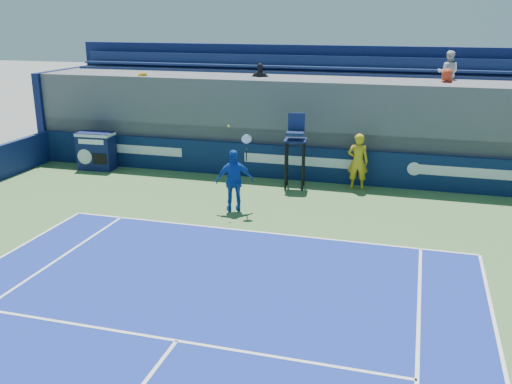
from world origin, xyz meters
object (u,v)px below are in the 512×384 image
(tennis_player, at_px, (234,181))
(match_clock, at_px, (96,150))
(ball_person, at_px, (358,161))
(umpire_chair, at_px, (295,143))

(tennis_player, bearing_deg, match_clock, 154.19)
(match_clock, xyz_separation_m, tennis_player, (6.40, -3.09, 0.19))
(ball_person, distance_m, tennis_player, 4.53)
(ball_person, height_order, match_clock, ball_person)
(ball_person, height_order, umpire_chair, umpire_chair)
(ball_person, xyz_separation_m, tennis_player, (-3.20, -3.21, -0.01))
(match_clock, bearing_deg, ball_person, 0.67)
(umpire_chair, distance_m, tennis_player, 3.07)
(tennis_player, bearing_deg, umpire_chair, 66.64)
(ball_person, relative_size, match_clock, 1.33)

